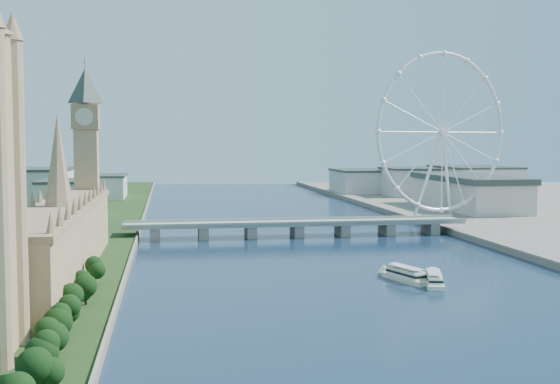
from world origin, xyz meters
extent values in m
cube|color=tan|center=(-128.00, 170.00, 17.00)|extent=(24.00, 200.00, 28.00)
cone|color=#937A59|center=(-128.00, 170.00, 53.00)|extent=(12.00, 12.00, 40.00)
cube|color=tan|center=(-128.00, 278.00, 43.00)|extent=(13.00, 13.00, 80.00)
cube|color=#937A59|center=(-128.00, 278.00, 75.00)|extent=(15.00, 15.00, 14.00)
pyramid|color=#2D3833|center=(-128.00, 278.00, 103.00)|extent=(20.02, 20.02, 20.00)
cube|color=gray|center=(0.00, 300.00, 8.50)|extent=(220.00, 22.00, 2.00)
cube|color=gray|center=(-90.00, 300.00, 3.75)|extent=(6.00, 20.00, 7.50)
cube|color=gray|center=(-60.00, 300.00, 3.75)|extent=(6.00, 20.00, 7.50)
cube|color=gray|center=(-30.00, 300.00, 3.75)|extent=(6.00, 20.00, 7.50)
cube|color=gray|center=(0.00, 300.00, 3.75)|extent=(6.00, 20.00, 7.50)
cube|color=gray|center=(30.00, 300.00, 3.75)|extent=(6.00, 20.00, 7.50)
cube|color=gray|center=(60.00, 300.00, 3.75)|extent=(6.00, 20.00, 7.50)
cube|color=gray|center=(90.00, 300.00, 3.75)|extent=(6.00, 20.00, 7.50)
torus|color=silver|center=(120.00, 355.00, 68.00)|extent=(113.60, 39.12, 118.60)
cylinder|color=silver|center=(120.00, 355.00, 68.00)|extent=(7.25, 6.61, 6.00)
cube|color=gray|center=(117.00, 365.00, 4.00)|extent=(14.00, 10.00, 2.00)
cube|color=beige|center=(-160.00, 430.00, 16.00)|extent=(40.00, 60.00, 26.00)
cube|color=beige|center=(-200.00, 520.00, 19.00)|extent=(60.00, 80.00, 32.00)
cube|color=beige|center=(-150.00, 600.00, 14.00)|extent=(50.00, 70.00, 22.00)
cube|color=beige|center=(180.00, 580.00, 17.00)|extent=(60.00, 60.00, 28.00)
cube|color=beige|center=(240.00, 560.00, 18.00)|extent=(70.00, 90.00, 30.00)
cube|color=beige|center=(140.00, 640.00, 15.00)|extent=(60.00, 80.00, 24.00)
camera|label=1|loc=(-82.06, -140.41, 61.03)|focal=45.00mm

